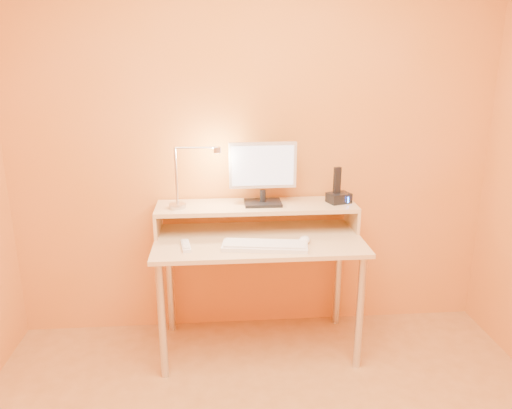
{
  "coord_description": "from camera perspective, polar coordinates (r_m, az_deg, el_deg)",
  "views": [
    {
      "loc": [
        -0.24,
        -1.47,
        1.72
      ],
      "look_at": [
        -0.02,
        1.13,
        0.94
      ],
      "focal_mm": 34.34,
      "sensor_mm": 36.0,
      "label": 1
    }
  ],
  "objects": [
    {
      "name": "lamp_arm",
      "position": [
        2.82,
        -6.99,
        6.59
      ],
      "size": [
        0.24,
        0.01,
        0.01
      ],
      "primitive_type": "cylinder",
      "rotation": [
        0.0,
        1.57,
        0.0
      ],
      "color": "silver",
      "rests_on": "lamp_post"
    },
    {
      "name": "desk_shelf",
      "position": [
        2.94,
        0.06,
        -0.23
      ],
      "size": [
        1.2,
        0.3,
        0.02
      ],
      "primitive_type": "cube",
      "color": "tan",
      "rests_on": "desk_lower"
    },
    {
      "name": "desk_lower",
      "position": [
        2.85,
        0.31,
        -4.18
      ],
      "size": [
        1.2,
        0.6,
        0.02
      ],
      "primitive_type": "cube",
      "color": "tan",
      "rests_on": "floor"
    },
    {
      "name": "desk_leg_bl",
      "position": [
        3.23,
        -9.99,
        -8.81
      ],
      "size": [
        0.04,
        0.04,
        0.69
      ],
      "primitive_type": "cylinder",
      "color": "silver",
      "rests_on": "floor"
    },
    {
      "name": "lamp_head",
      "position": [
        2.82,
        -4.52,
        6.35
      ],
      "size": [
        0.04,
        0.04,
        0.03
      ],
      "primitive_type": "cylinder",
      "color": "silver",
      "rests_on": "lamp_arm"
    },
    {
      "name": "desk_leg_fl",
      "position": [
        2.79,
        -10.88,
        -13.22
      ],
      "size": [
        0.04,
        0.04,
        0.69
      ],
      "primitive_type": "cylinder",
      "color": "silver",
      "rests_on": "floor"
    },
    {
      "name": "monitor_screen",
      "position": [
        2.87,
        0.83,
        4.52
      ],
      "size": [
        0.36,
        0.01,
        0.24
      ],
      "primitive_type": "cube",
      "rotation": [
        0.0,
        0.0,
        0.02
      ],
      "color": "silver",
      "rests_on": "monitor_panel"
    },
    {
      "name": "phone_led",
      "position": [
        2.97,
        10.69,
        0.53
      ],
      "size": [
        0.01,
        0.0,
        0.04
      ],
      "primitive_type": "cube",
      "color": "#167DFF",
      "rests_on": "phone_dock"
    },
    {
      "name": "phone_handset",
      "position": [
        2.98,
        9.43,
        2.81
      ],
      "size": [
        0.05,
        0.04,
        0.16
      ],
      "primitive_type": "cube",
      "rotation": [
        0.0,
        0.0,
        0.32
      ],
      "color": "black",
      "rests_on": "phone_dock"
    },
    {
      "name": "shelf_riser_left",
      "position": [
        2.98,
        -11.36,
        -1.97
      ],
      "size": [
        0.02,
        0.3,
        0.14
      ],
      "primitive_type": "cube",
      "color": "tan",
      "rests_on": "desk_lower"
    },
    {
      "name": "keyboard",
      "position": [
        2.7,
        1.03,
        -4.89
      ],
      "size": [
        0.49,
        0.22,
        0.02
      ],
      "primitive_type": "cube",
      "rotation": [
        0.0,
        0.0,
        -0.15
      ],
      "color": "silver",
      "rests_on": "desk_lower"
    },
    {
      "name": "mouse",
      "position": [
        2.78,
        5.65,
        -4.14
      ],
      "size": [
        0.1,
        0.13,
        0.04
      ],
      "primitive_type": "ellipsoid",
      "rotation": [
        0.0,
        0.0,
        -0.38
      ],
      "color": "white",
      "rests_on": "desk_lower"
    },
    {
      "name": "monitor_neck",
      "position": [
        2.93,
        0.8,
        1.02
      ],
      "size": [
        0.04,
        0.04,
        0.07
      ],
      "primitive_type": "cylinder",
      "color": "black",
      "rests_on": "monitor_foot"
    },
    {
      "name": "lamp_bulb",
      "position": [
        2.82,
        -4.52,
        6.03
      ],
      "size": [
        0.03,
        0.03,
        0.0
      ],
      "primitive_type": "cylinder",
      "color": "#FFEAC6",
      "rests_on": "lamp_head"
    },
    {
      "name": "monitor_foot",
      "position": [
        2.94,
        0.8,
        0.19
      ],
      "size": [
        0.22,
        0.16,
        0.02
      ],
      "primitive_type": "cube",
      "color": "black",
      "rests_on": "desk_shelf"
    },
    {
      "name": "lamp_base",
      "position": [
        2.9,
        -9.11,
        -0.15
      ],
      "size": [
        0.1,
        0.1,
        0.02
      ],
      "primitive_type": "cylinder",
      "color": "silver",
      "rests_on": "desk_shelf"
    },
    {
      "name": "monitor_back",
      "position": [
        2.91,
        0.75,
        4.7
      ],
      "size": [
        0.36,
        0.02,
        0.23
      ],
      "primitive_type": "cube",
      "rotation": [
        0.0,
        0.0,
        0.02
      ],
      "color": "black",
      "rests_on": "monitor_panel"
    },
    {
      "name": "desk_leg_br",
      "position": [
        3.31,
        9.54,
        -8.14
      ],
      "size": [
        0.04,
        0.04,
        0.69
      ],
      "primitive_type": "cylinder",
      "color": "silver",
      "rests_on": "floor"
    },
    {
      "name": "shelf_riser_right",
      "position": [
        3.07,
        11.12,
        -1.39
      ],
      "size": [
        0.02,
        0.3,
        0.14
      ],
      "primitive_type": "cube",
      "color": "tan",
      "rests_on": "desk_lower"
    },
    {
      "name": "lamp_post",
      "position": [
        2.86,
        -9.28,
        3.26
      ],
      "size": [
        0.01,
        0.01,
        0.33
      ],
      "primitive_type": "cylinder",
      "color": "silver",
      "rests_on": "lamp_base"
    },
    {
      "name": "desk_leg_fr",
      "position": [
        2.88,
        11.99,
        -12.26
      ],
      "size": [
        0.04,
        0.04,
        0.69
      ],
      "primitive_type": "cylinder",
      "color": "silver",
      "rests_on": "floor"
    },
    {
      "name": "remote_control",
      "position": [
        2.74,
        -8.18,
        -4.8
      ],
      "size": [
        0.07,
        0.17,
        0.02
      ],
      "primitive_type": "cube",
      "rotation": [
        0.0,
        0.0,
        0.14
      ],
      "color": "silver",
      "rests_on": "desk_lower"
    },
    {
      "name": "phone_dock",
      "position": [
        3.01,
        9.61,
        0.78
      ],
      "size": [
        0.16,
        0.14,
        0.06
      ],
      "primitive_type": "cube",
      "rotation": [
        0.0,
        0.0,
        0.32
      ],
      "color": "black",
      "rests_on": "desk_shelf"
    },
    {
      "name": "wall_back",
      "position": [
        3.02,
        -0.21,
        7.67
      ],
      "size": [
        3.0,
        0.04,
        2.5
      ],
      "primitive_type": "cube",
      "color": "orange",
      "rests_on": "floor"
    },
    {
      "name": "monitor_panel",
      "position": [
        2.89,
        0.8,
        4.6
      ],
      "size": [
        0.4,
        0.04,
        0.27
      ],
      "primitive_type": "cube",
      "rotation": [
        0.0,
        0.0,
        0.02
      ],
      "color": "silver",
      "rests_on": "monitor_neck"
    }
  ]
}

